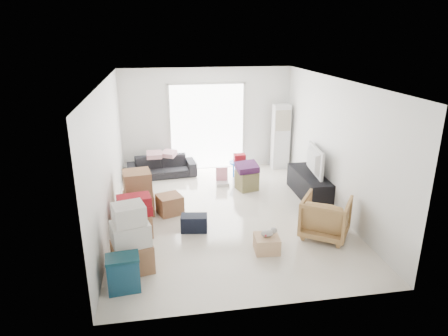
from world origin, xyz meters
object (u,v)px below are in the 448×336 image
television (310,171)px  storage_bins (123,273)px  armchair (326,215)px  tv_console (309,185)px  kids_table (240,161)px  ac_tower (281,137)px  sofa (162,164)px  ottoman (247,180)px  wood_crate (267,244)px

television → storage_bins: (-3.90, -2.86, -0.34)m
armchair → storage_bins: armchair is taller
armchair → tv_console: bearing=-67.6°
kids_table → ac_tower: bearing=27.6°
television → tv_console: bearing=-174.2°
tv_console → kids_table: (-1.31, 1.41, 0.19)m
sofa → kids_table: (1.95, -0.51, 0.12)m
sofa → kids_table: size_ratio=2.68×
television → ottoman: bearing=68.8°
tv_console → storage_bins: size_ratio=3.01×
sofa → storage_bins: size_ratio=3.18×
television → sofa: 3.79m
sofa → ottoman: 2.34m
tv_console → storage_bins: 4.84m
ottoman → storage_bins: bearing=-126.5°
wood_crate → television: bearing=53.9°
ottoman → kids_table: size_ratio=0.69×
sofa → ac_tower: bearing=-2.8°
television → storage_bins: size_ratio=1.97×
sofa → storage_bins: (-0.64, -4.79, -0.06)m
tv_console → armchair: size_ratio=1.97×
armchair → kids_table: bearing=-39.6°
kids_table → storage_bins: bearing=-121.2°
ottoman → kids_table: bearing=91.6°
ac_tower → wood_crate: ac_tower is taller
ac_tower → ottoman: 1.99m
kids_table → wood_crate: 3.59m
tv_console → ottoman: 1.45m
ac_tower → storage_bins: ac_tower is taller
sofa → armchair: size_ratio=2.09×
armchair → wood_crate: armchair is taller
ac_tower → sofa: bearing=-177.3°
ac_tower → ottoman: ac_tower is taller
tv_console → sofa: bearing=149.4°
kids_table → wood_crate: size_ratio=1.57×
television → armchair: armchair is taller
tv_console → television: bearing=90.0°
ac_tower → armchair: ac_tower is taller
storage_bins → ottoman: storage_bins is taller
tv_console → wood_crate: 2.67m
ottoman → kids_table: (-0.02, 0.75, 0.24)m
armchair → wood_crate: size_ratio=2.02×
ac_tower → sofa: ac_tower is taller
ottoman → wood_crate: size_ratio=1.08×
sofa → wood_crate: (1.68, -4.08, -0.20)m
sofa → wood_crate: 4.42m
television → sofa: television is taller
armchair → wood_crate: bearing=50.5°
tv_console → ottoman: size_ratio=3.70×
tv_console → wood_crate: bearing=-126.1°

